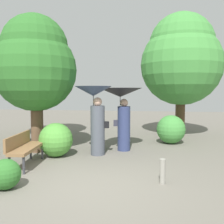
# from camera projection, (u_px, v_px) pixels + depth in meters

# --- Properties ---
(ground_plane) EXTENTS (40.00, 40.00, 0.00)m
(ground_plane) POSITION_uv_depth(u_px,v_px,m) (90.00, 184.00, 5.28)
(ground_plane) COLOR #6B665B
(person_left) EXTENTS (1.11, 1.11, 2.08)m
(person_left) POSITION_uv_depth(u_px,v_px,m) (95.00, 108.00, 7.66)
(person_left) COLOR #474C56
(person_left) RESTS_ON ground
(person_right) EXTENTS (1.41, 1.41, 2.04)m
(person_right) POSITION_uv_depth(u_px,v_px,m) (121.00, 103.00, 8.22)
(person_right) COLOR navy
(person_right) RESTS_ON ground
(park_bench) EXTENTS (0.65, 1.54, 0.83)m
(park_bench) POSITION_uv_depth(u_px,v_px,m) (24.00, 146.00, 6.56)
(park_bench) COLOR #38383D
(park_bench) RESTS_ON ground
(tree_near_left) EXTENTS (2.56, 2.56, 4.30)m
(tree_near_left) POSITION_uv_depth(u_px,v_px,m) (35.00, 63.00, 7.90)
(tree_near_left) COLOR brown
(tree_near_left) RESTS_ON ground
(tree_near_right) EXTENTS (3.47, 3.47, 5.27)m
(tree_near_right) POSITION_uv_depth(u_px,v_px,m) (181.00, 59.00, 10.90)
(tree_near_right) COLOR #4C3823
(tree_near_right) RESTS_ON ground
(tree_mid_left) EXTENTS (2.90, 2.90, 4.48)m
(tree_mid_left) POSITION_uv_depth(u_px,v_px,m) (38.00, 69.00, 10.68)
(tree_mid_left) COLOR brown
(tree_mid_left) RESTS_ON ground
(bush_path_left) EXTENTS (1.05, 1.05, 1.05)m
(bush_path_left) POSITION_uv_depth(u_px,v_px,m) (171.00, 129.00, 9.39)
(bush_path_left) COLOR #428C3D
(bush_path_left) RESTS_ON ground
(bush_path_right) EXTENTS (1.00, 1.00, 1.00)m
(bush_path_right) POSITION_uv_depth(u_px,v_px,m) (56.00, 140.00, 7.50)
(bush_path_right) COLOR #4C9338
(bush_path_right) RESTS_ON ground
(bush_behind_bench) EXTENTS (0.60, 0.60, 0.60)m
(bush_behind_bench) POSITION_uv_depth(u_px,v_px,m) (5.00, 174.00, 5.00)
(bush_behind_bench) COLOR #2D6B28
(bush_behind_bench) RESTS_ON ground
(path_marker_post) EXTENTS (0.12, 0.12, 0.52)m
(path_marker_post) POSITION_uv_depth(u_px,v_px,m) (163.00, 171.00, 5.30)
(path_marker_post) COLOR gray
(path_marker_post) RESTS_ON ground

